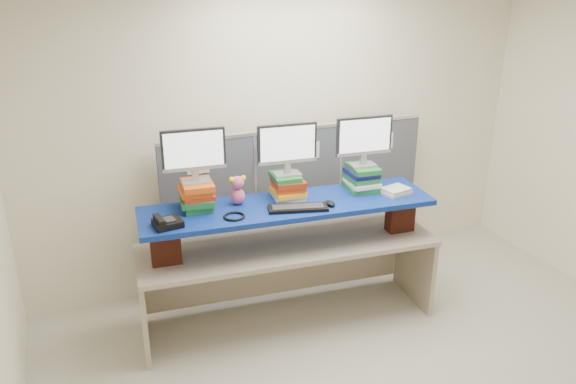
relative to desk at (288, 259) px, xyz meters
name	(u,v)px	position (x,y,z in m)	size (l,w,h in m)	color
room	(411,213)	(0.39, -1.10, 0.80)	(5.00, 4.00, 2.80)	#F5EACA
cubicle_partition	(298,204)	(0.39, 0.68, 0.17)	(2.60, 0.06, 1.53)	#42464E
desk	(288,259)	(0.00, 0.00, 0.00)	(2.52, 0.96, 0.75)	tan
brick_pier_left	(165,245)	(-0.99, 0.05, 0.31)	(0.23, 0.12, 0.31)	maroon
brick_pier_right	(400,214)	(0.98, -0.15, 0.31)	(0.23, 0.12, 0.31)	maroon
blue_board	(288,206)	(0.00, 0.00, 0.48)	(2.37, 0.59, 0.04)	navy
book_stack_left	(197,195)	(-0.70, 0.19, 0.61)	(0.29, 0.33, 0.22)	#1C6B30
book_stack_center	(288,186)	(0.05, 0.12, 0.60)	(0.28, 0.32, 0.20)	white
book_stack_right	(362,178)	(0.70, 0.05, 0.61)	(0.28, 0.33, 0.21)	#1C6B30
monitor_left	(194,152)	(-0.70, 0.19, 0.96)	(0.49, 0.16, 0.42)	#A5A5AA
monitor_center	(287,146)	(0.04, 0.11, 0.95)	(0.49, 0.16, 0.42)	#A5A5AA
monitor_right	(364,138)	(0.70, 0.05, 0.96)	(0.49, 0.16, 0.42)	#A5A5AA
keyboard	(298,208)	(0.02, -0.14, 0.52)	(0.49, 0.28, 0.03)	black
mouse	(330,203)	(0.29, -0.16, 0.52)	(0.06, 0.12, 0.04)	black
desk_phone	(167,222)	(-0.99, -0.05, 0.53)	(0.22, 0.20, 0.08)	black
headset	(234,216)	(-0.48, -0.09, 0.51)	(0.17, 0.17, 0.02)	black
plush_toy	(238,190)	(-0.37, 0.15, 0.63)	(0.14, 0.10, 0.24)	#D65189
binder_stack	(396,191)	(0.92, -0.15, 0.53)	(0.25, 0.22, 0.05)	beige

